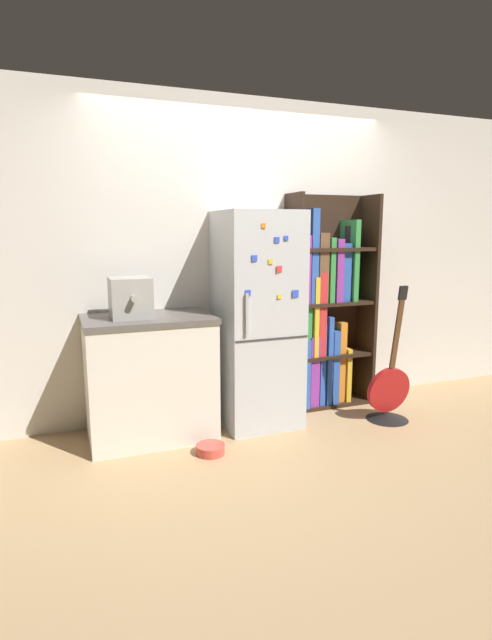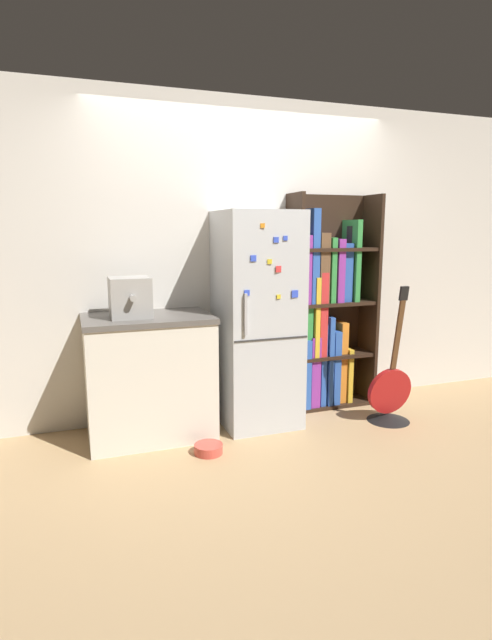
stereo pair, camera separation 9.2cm
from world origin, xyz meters
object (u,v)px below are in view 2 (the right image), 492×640
object	(u,v)px
guitar	(389,401)
pet_bowl	(208,448)
refrigerator	(257,319)
espresso_machine	(130,297)
bookshelf	(323,314)

from	to	relation	value
guitar	pet_bowl	world-z (taller)	guitar
refrigerator	guitar	size ratio (longest dim) A/B	1.51
refrigerator	espresso_machine	size ratio (longest dim) A/B	5.09
refrigerator	espresso_machine	xyz separation A→B (m)	(-0.98, -0.02, 0.22)
espresso_machine	pet_bowl	world-z (taller)	espresso_machine
guitar	refrigerator	bearing A→B (deg)	160.29
espresso_machine	refrigerator	bearing A→B (deg)	1.12
espresso_machine	pet_bowl	distance (m)	1.21
pet_bowl	refrigerator	bearing A→B (deg)	40.56
bookshelf	pet_bowl	bearing A→B (deg)	-152.80
refrigerator	bookshelf	distance (m)	0.71
refrigerator	guitar	distance (m)	1.28
pet_bowl	guitar	bearing A→B (deg)	3.35
bookshelf	espresso_machine	size ratio (longest dim) A/B	5.55
pet_bowl	espresso_machine	bearing A→B (deg)	135.59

